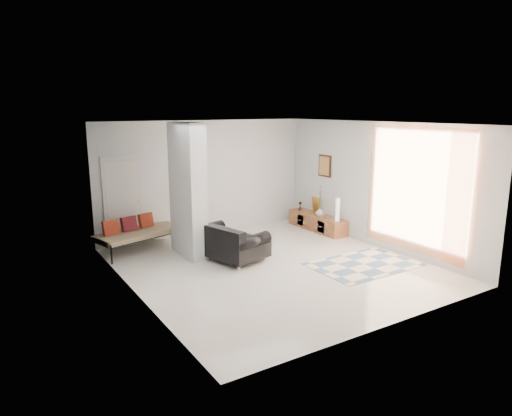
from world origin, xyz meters
TOP-DOWN VIEW (x-y plane):
  - floor at (0.00, 0.00)m, footprint 6.00×6.00m
  - ceiling at (0.00, 0.00)m, footprint 6.00×6.00m
  - wall_back at (0.00, 3.00)m, footprint 6.00×0.00m
  - wall_front at (0.00, -3.00)m, footprint 6.00×0.00m
  - wall_left at (-2.75, 0.00)m, footprint 0.00×6.00m
  - wall_right at (2.75, 0.00)m, footprint 0.00×6.00m
  - partition_column at (-1.10, 1.60)m, footprint 0.35×1.20m
  - hallway_door at (-2.10, 2.96)m, footprint 0.85×0.06m
  - curtain at (2.67, -1.15)m, footprint 0.00×2.55m
  - wall_art at (2.72, 1.70)m, footprint 0.04×0.45m
  - media_console at (2.52, 1.70)m, footprint 0.45×1.87m
  - loveseat at (-0.57, 0.92)m, footprint 1.35×1.82m
  - daybed at (-1.93, 2.46)m, footprint 2.06×1.30m
  - area_rug at (1.60, -0.90)m, footprint 2.13×1.42m
  - cylinder_lamp at (2.50, 0.93)m, footprint 0.10×0.10m
  - bronze_figurine at (2.47, 2.36)m, footprint 0.12×0.12m
  - vase at (2.47, 1.55)m, footprint 0.21×0.21m

SIDE VIEW (x-z plane):
  - floor at x=0.00m, z-range 0.00..0.00m
  - area_rug at x=1.60m, z-range 0.00..0.01m
  - media_console at x=2.52m, z-range -0.20..0.60m
  - loveseat at x=-0.57m, z-range -0.03..0.73m
  - daybed at x=-1.93m, z-range 0.03..0.79m
  - vase at x=2.47m, z-range 0.40..0.62m
  - bronze_figurine at x=2.47m, z-range 0.40..0.63m
  - cylinder_lamp at x=2.50m, z-range 0.40..0.96m
  - hallway_door at x=-2.10m, z-range 0.00..2.04m
  - partition_column at x=-1.10m, z-range 0.00..2.80m
  - wall_back at x=0.00m, z-range -1.60..4.40m
  - wall_front at x=0.00m, z-range -1.60..4.40m
  - wall_left at x=-2.75m, z-range -1.60..4.40m
  - wall_right at x=2.75m, z-range -1.60..4.40m
  - curtain at x=2.67m, z-range 0.17..2.72m
  - wall_art at x=2.72m, z-range 1.38..1.92m
  - ceiling at x=0.00m, z-range 2.80..2.80m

